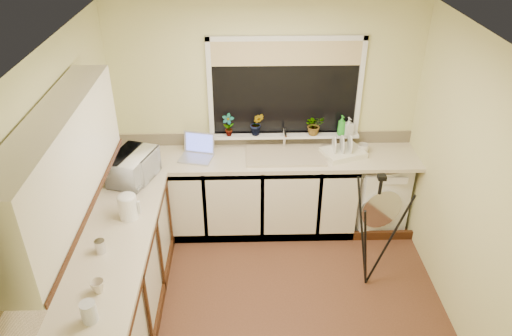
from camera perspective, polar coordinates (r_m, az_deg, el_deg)
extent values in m
plane|color=brown|center=(4.75, 1.76, -15.49)|extent=(3.20, 3.20, 0.00)
plane|color=white|center=(3.42, 2.42, 14.16)|extent=(3.20, 3.20, 0.00)
plane|color=beige|center=(5.26, 1.10, 6.02)|extent=(3.20, 0.00, 3.20)
plane|color=beige|center=(4.18, -20.48, -3.25)|extent=(0.00, 3.00, 3.00)
plane|color=beige|center=(4.35, 23.60, -2.55)|extent=(0.00, 3.00, 3.00)
cube|color=silver|center=(5.39, -2.31, -3.08)|extent=(2.55, 0.60, 0.86)
cube|color=silver|center=(4.36, -15.82, -14.21)|extent=(0.54, 2.40, 0.86)
cube|color=beige|center=(5.15, 1.20, 1.13)|extent=(3.20, 0.60, 0.04)
cube|color=beige|center=(4.06, -16.72, -9.68)|extent=(0.60, 2.40, 0.04)
cube|color=silver|center=(3.48, -21.73, 0.48)|extent=(0.28, 1.90, 0.70)
cube|color=beige|center=(4.00, -21.25, -6.83)|extent=(0.02, 2.40, 0.45)
cube|color=beige|center=(5.36, 1.08, 3.49)|extent=(3.20, 0.02, 0.14)
cube|color=black|center=(5.13, 3.40, 9.26)|extent=(1.50, 0.02, 1.00)
cube|color=tan|center=(4.99, 3.56, 13.17)|extent=(1.50, 0.02, 0.25)
cube|color=white|center=(5.29, 3.28, 3.85)|extent=(1.60, 0.14, 0.03)
cube|color=tan|center=(5.15, 3.43, 1.48)|extent=(0.82, 0.46, 0.03)
cylinder|color=silver|center=(5.26, 3.31, 3.46)|extent=(0.03, 0.03, 0.24)
cube|color=white|center=(5.63, 13.68, -2.79)|extent=(0.68, 0.66, 0.80)
cube|color=#A5A6AD|center=(5.13, -7.01, 1.10)|extent=(0.37, 0.31, 0.02)
cube|color=#505EDB|center=(5.18, -6.64, 2.99)|extent=(0.33, 0.12, 0.23)
cylinder|color=white|center=(4.32, -14.67, -4.46)|extent=(0.16, 0.16, 0.21)
cube|color=white|center=(5.23, 10.10, 1.74)|extent=(0.50, 0.44, 0.06)
cylinder|color=silver|center=(3.52, -18.88, -15.57)|extent=(0.11, 0.11, 0.15)
cylinder|color=silver|center=(4.04, -17.68, -8.70)|extent=(0.08, 0.08, 0.11)
imported|color=white|center=(4.83, -14.11, 0.13)|extent=(0.48, 0.58, 0.28)
imported|color=#999999|center=(5.20, -3.25, 5.01)|extent=(0.14, 0.11, 0.25)
imported|color=#999999|center=(5.20, 0.11, 5.15)|extent=(0.16, 0.13, 0.26)
imported|color=#999999|center=(5.26, 6.80, 5.00)|extent=(0.23, 0.21, 0.22)
imported|color=green|center=(5.29, 9.93, 4.91)|extent=(0.10, 0.10, 0.22)
imported|color=#999999|center=(5.31, 10.70, 4.79)|extent=(0.11, 0.11, 0.20)
imported|color=silver|center=(5.32, 12.33, 2.22)|extent=(0.16, 0.16, 0.10)
imported|color=beige|center=(3.72, -17.94, -12.98)|extent=(0.11, 0.11, 0.09)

